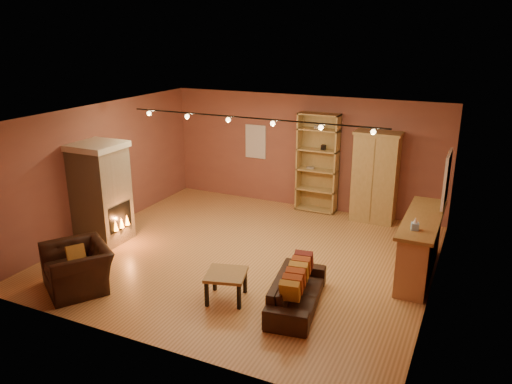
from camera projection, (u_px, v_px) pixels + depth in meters
The scene contains 16 objects.
floor at pixel (246, 255), 9.94m from camera, with size 7.00×7.00×0.00m, color #A76F3B.
ceiling at pixel (245, 115), 9.07m from camera, with size 7.00×7.00×0.00m, color brown.
back_wall at pixel (304, 152), 12.30m from camera, with size 7.00×0.02×2.80m, color brown.
left_wall at pixel (102, 168), 10.91m from camera, with size 0.02×6.50×2.80m, color brown.
right_wall at pixel (439, 216), 8.10m from camera, with size 0.02×6.50×2.80m, color brown.
fireplace at pixel (101, 193), 10.32m from camera, with size 1.01×0.98×2.12m.
back_window at pixel (256, 142), 12.76m from camera, with size 0.56×0.04×0.86m, color silver.
bookcase at pixel (318, 162), 12.08m from camera, with size 0.99×0.38×2.42m.
armoire at pixel (375, 177), 11.43m from camera, with size 1.04×0.60×2.12m.
bar_counter at pixel (420, 245), 9.03m from camera, with size 0.62×2.32×1.11m.
tissue_box at pixel (415, 225), 8.28m from camera, with size 0.15×0.15×0.22m.
right_window at pixel (447, 179), 9.24m from camera, with size 0.05×0.90×1.00m, color silver.
loveseat at pixel (297, 286), 8.01m from camera, with size 0.78×1.82×0.75m.
armchair at pixel (77, 261), 8.54m from camera, with size 1.39×1.27×1.02m.
coffee_table at pixel (226, 277), 8.20m from camera, with size 0.79×0.79×0.48m.
track_rail at pixel (250, 120), 9.28m from camera, with size 5.20×0.09×0.13m.
Camera 1 is at (4.01, -8.12, 4.29)m, focal length 35.00 mm.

